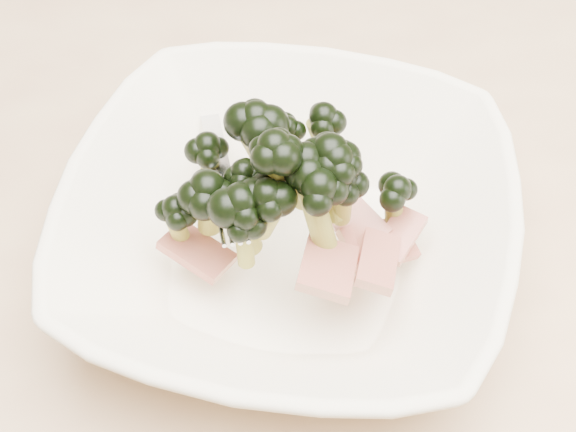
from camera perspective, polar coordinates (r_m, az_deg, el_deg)
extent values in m
cube|color=tan|center=(0.60, 11.62, -6.71)|extent=(1.20, 0.80, 0.04)
imported|color=white|center=(0.56, 0.00, -0.77)|extent=(0.38, 0.38, 0.08)
cylinder|color=olive|center=(0.55, -7.74, -1.10)|extent=(0.02, 0.02, 0.04)
ellipsoid|color=black|center=(0.53, -8.02, 0.54)|extent=(0.03, 0.03, 0.02)
cylinder|color=olive|center=(0.54, -5.56, 0.32)|extent=(0.02, 0.02, 0.04)
ellipsoid|color=black|center=(0.52, -5.76, 1.97)|extent=(0.04, 0.04, 0.03)
cylinder|color=olive|center=(0.59, 2.46, 5.32)|extent=(0.03, 0.02, 0.04)
ellipsoid|color=black|center=(0.57, 2.54, 7.09)|extent=(0.04, 0.04, 0.03)
cylinder|color=olive|center=(0.58, -0.05, 4.98)|extent=(0.01, 0.02, 0.03)
ellipsoid|color=black|center=(0.57, -0.05, 6.33)|extent=(0.03, 0.03, 0.02)
cylinder|color=olive|center=(0.52, -3.11, -1.91)|extent=(0.01, 0.02, 0.04)
ellipsoid|color=black|center=(0.50, -3.23, -0.30)|extent=(0.03, 0.03, 0.02)
cylinder|color=olive|center=(0.52, 2.14, -0.17)|extent=(0.03, 0.03, 0.05)
ellipsoid|color=black|center=(0.49, 2.24, 2.13)|extent=(0.04, 0.04, 0.03)
cylinder|color=olive|center=(0.52, 3.33, 1.79)|extent=(0.02, 0.02, 0.05)
ellipsoid|color=black|center=(0.50, 3.49, 4.08)|extent=(0.04, 0.04, 0.03)
cylinder|color=olive|center=(0.51, -0.94, 2.63)|extent=(0.02, 0.02, 0.05)
ellipsoid|color=black|center=(0.49, -0.98, 4.98)|extent=(0.04, 0.04, 0.03)
cylinder|color=olive|center=(0.52, 1.26, 2.20)|extent=(0.02, 0.02, 0.04)
ellipsoid|color=black|center=(0.50, 1.31, 4.00)|extent=(0.04, 0.04, 0.03)
cylinder|color=olive|center=(0.53, -3.11, 1.92)|extent=(0.01, 0.01, 0.03)
ellipsoid|color=black|center=(0.52, -3.19, 3.15)|extent=(0.03, 0.03, 0.02)
cylinder|color=olive|center=(0.53, 3.83, 0.88)|extent=(0.01, 0.02, 0.04)
ellipsoid|color=black|center=(0.51, 3.97, 2.60)|extent=(0.03, 0.03, 0.03)
cylinder|color=olive|center=(0.52, -3.23, -0.92)|extent=(0.03, 0.02, 0.05)
ellipsoid|color=black|center=(0.50, -3.37, 1.06)|extent=(0.04, 0.04, 0.03)
cylinder|color=olive|center=(0.56, 7.53, 0.28)|extent=(0.02, 0.02, 0.04)
ellipsoid|color=black|center=(0.54, 7.80, 1.92)|extent=(0.03, 0.03, 0.03)
cylinder|color=olive|center=(0.57, -2.18, 4.84)|extent=(0.03, 0.03, 0.05)
ellipsoid|color=black|center=(0.55, -2.27, 6.97)|extent=(0.04, 0.04, 0.03)
cylinder|color=olive|center=(0.51, -1.48, -0.20)|extent=(0.02, 0.02, 0.04)
ellipsoid|color=black|center=(0.50, -1.53, 1.52)|extent=(0.04, 0.04, 0.03)
cylinder|color=olive|center=(0.52, 2.88, 2.20)|extent=(0.03, 0.03, 0.05)
ellipsoid|color=black|center=(0.50, 3.02, 4.59)|extent=(0.04, 0.04, 0.03)
cylinder|color=olive|center=(0.59, -5.58, 3.41)|extent=(0.02, 0.02, 0.04)
ellipsoid|color=black|center=(0.57, -5.76, 5.01)|extent=(0.03, 0.03, 0.03)
cube|color=maroon|center=(0.55, 7.94, -1.34)|extent=(0.04, 0.05, 0.01)
cube|color=maroon|center=(0.51, 2.86, -3.69)|extent=(0.05, 0.06, 0.02)
cube|color=maroon|center=(0.53, 6.41, -3.18)|extent=(0.04, 0.06, 0.02)
cube|color=maroon|center=(0.56, 6.47, -2.00)|extent=(0.06, 0.05, 0.03)
cube|color=maroon|center=(0.56, 4.78, -0.41)|extent=(0.05, 0.06, 0.02)
cube|color=maroon|center=(0.55, -6.48, -2.52)|extent=(0.06, 0.05, 0.02)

